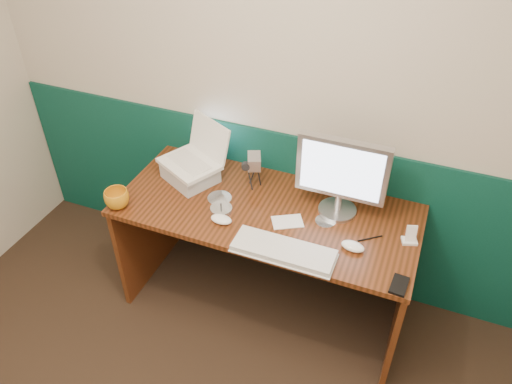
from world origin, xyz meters
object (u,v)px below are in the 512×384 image
at_px(monitor, 342,176).
at_px(desk, 266,258).
at_px(laptop, 187,146).
at_px(mug, 117,199).
at_px(camcorder, 254,173).
at_px(keyboard, 283,251).

bearing_deg(monitor, desk, -161.55).
xyz_separation_m(desk, laptop, (-0.50, 0.08, 0.60)).
height_order(mug, camcorder, camcorder).
bearing_deg(desk, laptop, 170.31).
height_order(laptop, monitor, monitor).
height_order(monitor, camcorder, monitor).
height_order(desk, camcorder, camcorder).
bearing_deg(laptop, mug, -97.10).
relative_size(keyboard, mug, 3.76).
bearing_deg(camcorder, keyboard, -76.25).
bearing_deg(monitor, keyboard, -111.91).
distance_m(monitor, mug, 1.18).
distance_m(desk, monitor, 0.71).
height_order(desk, laptop, laptop).
xyz_separation_m(desk, keyboard, (0.19, -0.28, 0.39)).
relative_size(keyboard, camcorder, 2.74).
distance_m(laptop, camcorder, 0.39).
xyz_separation_m(desk, mug, (-0.74, -0.28, 0.43)).
height_order(keyboard, camcorder, camcorder).
relative_size(desk, keyboard, 3.26).
relative_size(desk, camcorder, 8.93).
bearing_deg(laptop, monitor, 29.22).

